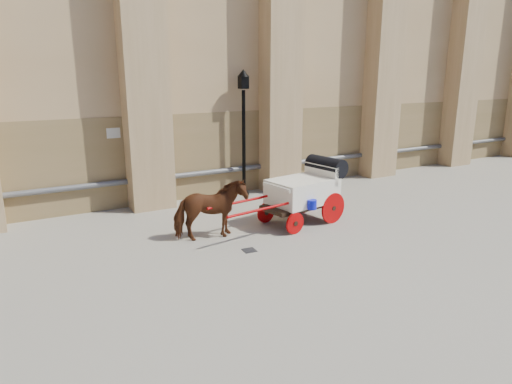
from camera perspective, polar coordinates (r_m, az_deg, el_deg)
ground at (r=12.75m, az=-3.81°, el=-5.33°), size 90.00×90.00×0.00m
horse at (r=12.22m, az=-5.74°, el=-2.28°), size 2.01×1.10×1.62m
carriage at (r=13.64m, az=6.27°, el=0.41°), size 4.41×1.80×1.88m
street_lamp at (r=16.34m, az=-1.55°, el=7.80°), size 0.42×0.42×4.46m
drain_grate_near at (r=11.63m, az=-0.84°, el=-7.30°), size 0.34×0.34×0.01m
drain_grate_far at (r=14.89m, az=9.80°, el=-2.51°), size 0.40×0.40×0.01m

